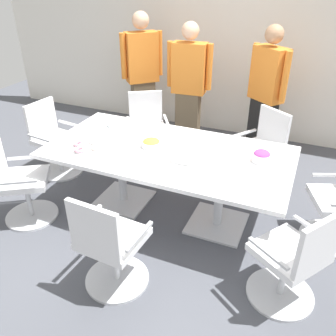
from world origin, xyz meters
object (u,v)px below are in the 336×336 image
at_px(person_standing_0, 143,75).
at_px(snack_bowl_candy_mix, 262,156).
at_px(office_chair_2, 19,185).
at_px(office_chair_6, 260,153).
at_px(snack_bowl_chips_yellow, 151,143).
at_px(donut_platter, 88,146).
at_px(office_chair_0, 147,132).
at_px(office_chair_1, 54,142).
at_px(office_chair_3, 110,248).
at_px(conference_table, 168,162).
at_px(plate_stack, 116,124).
at_px(person_standing_2, 266,94).
at_px(person_standing_1, 189,87).
at_px(napkin_pile, 185,157).
at_px(office_chair_4, 293,262).

relative_size(person_standing_0, snack_bowl_candy_mix, 10.54).
height_order(office_chair_2, office_chair_6, same).
distance_m(snack_bowl_chips_yellow, donut_platter, 0.63).
bearing_deg(office_chair_6, office_chair_0, 34.02).
relative_size(office_chair_1, person_standing_0, 0.51).
bearing_deg(office_chair_3, office_chair_0, 112.06).
height_order(conference_table, plate_stack, plate_stack).
xyz_separation_m(person_standing_2, snack_bowl_candy_mix, (0.23, -1.51, -0.10)).
relative_size(office_chair_3, snack_bowl_chips_yellow, 4.75).
bearing_deg(person_standing_0, office_chair_3, 67.45).
xyz_separation_m(office_chair_3, snack_bowl_candy_mix, (0.91, 1.24, 0.40)).
height_order(person_standing_0, person_standing_1, person_standing_0).
relative_size(office_chair_3, office_chair_6, 1.00).
distance_m(person_standing_1, plate_stack, 1.30).
distance_m(snack_bowl_candy_mix, napkin_pile, 0.71).
bearing_deg(person_standing_0, snack_bowl_chips_yellow, 75.21).
bearing_deg(person_standing_1, office_chair_3, 92.32).
height_order(conference_table, snack_bowl_candy_mix, snack_bowl_candy_mix).
bearing_deg(plate_stack, conference_table, -23.13).
relative_size(office_chair_1, snack_bowl_candy_mix, 5.33).
height_order(office_chair_4, person_standing_0, person_standing_0).
distance_m(office_chair_3, person_standing_1, 2.73).
bearing_deg(office_chair_3, office_chair_2, 165.62).
xyz_separation_m(office_chair_6, person_standing_0, (-1.88, 0.69, 0.54)).
bearing_deg(office_chair_2, person_standing_2, 106.76).
height_order(office_chair_6, person_standing_2, person_standing_2).
height_order(snack_bowl_candy_mix, snack_bowl_chips_yellow, snack_bowl_candy_mix).
xyz_separation_m(person_standing_2, donut_platter, (-1.40, -1.92, -0.14)).
xyz_separation_m(conference_table, office_chair_0, (-0.72, 1.00, -0.22)).
height_order(office_chair_6, person_standing_0, person_standing_0).
bearing_deg(snack_bowl_chips_yellow, person_standing_1, 96.52).
relative_size(office_chair_0, snack_bowl_chips_yellow, 4.75).
relative_size(person_standing_1, napkin_pile, 8.95).
bearing_deg(person_standing_0, donut_platter, 56.53).
bearing_deg(snack_bowl_candy_mix, office_chair_2, -160.11).
distance_m(snack_bowl_candy_mix, snack_bowl_chips_yellow, 1.08).
relative_size(office_chair_1, office_chair_6, 1.00).
bearing_deg(donut_platter, office_chair_4, -11.66).
xyz_separation_m(snack_bowl_candy_mix, donut_platter, (-1.64, -0.40, -0.04)).
relative_size(office_chair_6, plate_stack, 4.44).
bearing_deg(person_standing_2, office_chair_1, 67.15).
bearing_deg(snack_bowl_chips_yellow, plate_stack, 151.46).
bearing_deg(office_chair_2, plate_stack, 118.15).
xyz_separation_m(office_chair_1, snack_bowl_candy_mix, (2.54, -0.12, 0.40)).
relative_size(office_chair_0, snack_bowl_candy_mix, 5.33).
relative_size(office_chair_3, napkin_pile, 4.71).
bearing_deg(napkin_pile, conference_table, 151.04).
xyz_separation_m(office_chair_4, plate_stack, (-2.10, 1.03, 0.36)).
height_order(conference_table, person_standing_1, person_standing_1).
bearing_deg(office_chair_3, plate_stack, 121.45).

